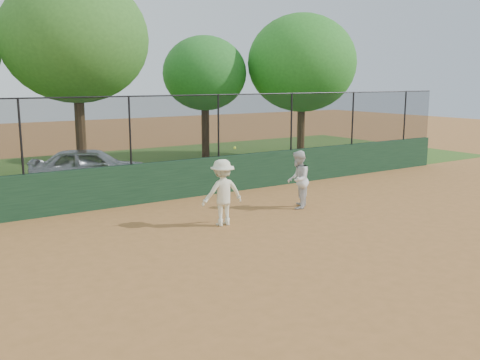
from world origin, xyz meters
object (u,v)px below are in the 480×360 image
player_second (298,180)px  tree_4 (302,63)px  tree_3 (205,74)px  player_main (222,193)px  tree_2 (75,39)px  parked_car (91,167)px

player_second → tree_4: bearing=-173.4°
tree_4 → tree_3: bearing=155.2°
player_main → tree_2: bearing=97.6°
parked_car → player_main: player_main is taller
parked_car → player_second: player_second is taller
parked_car → tree_3: size_ratio=0.73×
parked_car → tree_4: size_ratio=0.61×
parked_car → tree_3: bearing=-39.8°
player_main → tree_4: 12.88m
player_second → tree_4: tree_4 is taller
player_main → parked_car: bearing=100.1°
parked_car → tree_4: tree_4 is taller
tree_3 → tree_4: bearing=-24.8°
player_main → tree_4: bearing=40.8°
player_second → tree_4: 10.78m
player_second → tree_2: bearing=-106.3°
player_second → player_main: player_main is taller
player_main → tree_2: 9.08m
tree_2 → tree_4: bearing=0.6°
player_second → tree_4: (6.61, 7.74, 3.56)m
player_main → tree_3: (5.28, 9.98, 3.07)m
tree_2 → tree_4: 10.45m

